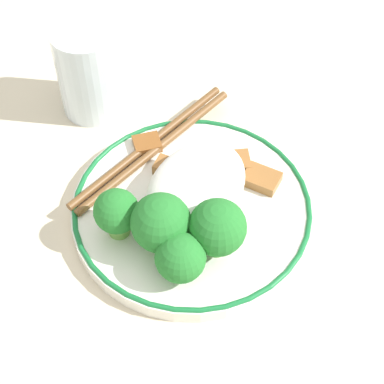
% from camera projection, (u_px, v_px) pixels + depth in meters
% --- Properties ---
extents(ground_plane, '(3.00, 3.00, 0.00)m').
position_uv_depth(ground_plane, '(192.00, 215.00, 0.60)').
color(ground_plane, beige).
extents(plate, '(0.22, 0.22, 0.02)m').
position_uv_depth(plate, '(192.00, 209.00, 0.59)').
color(plate, white).
rests_on(plate, ground_plane).
extents(rice_mound, '(0.11, 0.08, 0.04)m').
position_uv_depth(rice_mound, '(193.00, 185.00, 0.58)').
color(rice_mound, white).
rests_on(rice_mound, plate).
extents(broccoli_back_left, '(0.04, 0.04, 0.05)m').
position_uv_depth(broccoli_back_left, '(117.00, 212.00, 0.55)').
color(broccoli_back_left, '#72AD4C').
rests_on(broccoli_back_left, plate).
extents(broccoli_back_center, '(0.05, 0.05, 0.06)m').
position_uv_depth(broccoli_back_center, '(158.00, 222.00, 0.54)').
color(broccoli_back_center, '#72AD4C').
rests_on(broccoli_back_center, plate).
extents(broccoli_back_right, '(0.04, 0.04, 0.05)m').
position_uv_depth(broccoli_back_right, '(180.00, 258.00, 0.52)').
color(broccoli_back_right, '#72AD4C').
rests_on(broccoli_back_right, plate).
extents(broccoli_mid_left, '(0.05, 0.05, 0.06)m').
position_uv_depth(broccoli_mid_left, '(217.00, 228.00, 0.53)').
color(broccoli_mid_left, '#72AD4C').
rests_on(broccoli_mid_left, plate).
extents(meat_near_front, '(0.03, 0.03, 0.01)m').
position_uv_depth(meat_near_front, '(237.00, 162.00, 0.62)').
color(meat_near_front, '#9E6633').
rests_on(meat_near_front, plate).
extents(meat_near_left, '(0.02, 0.04, 0.01)m').
position_uv_depth(meat_near_left, '(173.00, 169.00, 0.61)').
color(meat_near_left, '#9E6633').
rests_on(meat_near_left, plate).
extents(meat_near_right, '(0.03, 0.03, 0.01)m').
position_uv_depth(meat_near_right, '(147.00, 144.00, 0.63)').
color(meat_near_right, brown).
rests_on(meat_near_right, plate).
extents(meat_near_back, '(0.03, 0.03, 0.01)m').
position_uv_depth(meat_near_back, '(261.00, 179.00, 0.60)').
color(meat_near_back, '#9E6633').
rests_on(meat_near_back, plate).
extents(chopsticks, '(0.21, 0.06, 0.01)m').
position_uv_depth(chopsticks, '(152.00, 147.00, 0.63)').
color(chopsticks, brown).
rests_on(chopsticks, plate).
extents(drinking_glass, '(0.07, 0.07, 0.10)m').
position_uv_depth(drinking_glass, '(89.00, 71.00, 0.65)').
color(drinking_glass, silver).
rests_on(drinking_glass, ground_plane).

